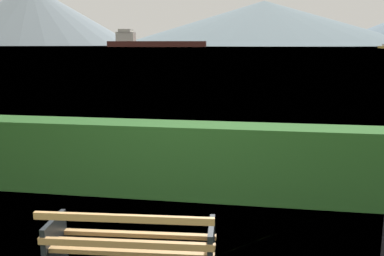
% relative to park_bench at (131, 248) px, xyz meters
% --- Properties ---
extents(water_surface, '(620.00, 620.00, 0.00)m').
position_rel_park_bench_xyz_m(water_surface, '(-0.00, 308.16, -0.42)').
color(water_surface, '#7A99A8').
rests_on(water_surface, ground_plane).
extents(park_bench, '(1.64, 0.69, 0.87)m').
position_rel_park_bench_xyz_m(park_bench, '(0.00, 0.00, 0.00)').
color(park_bench, tan).
rests_on(park_bench, ground_plane).
extents(hedge_row, '(11.95, 0.64, 1.14)m').
position_rel_park_bench_xyz_m(hedge_row, '(-0.00, 2.68, 0.14)').
color(hedge_row, '#285B23').
rests_on(hedge_row, ground_plane).
extents(cargo_ship_large, '(74.74, 15.93, 13.16)m').
position_rel_park_bench_xyz_m(cargo_ship_large, '(-84.34, 316.29, 3.26)').
color(cargo_ship_large, '#471E19').
rests_on(cargo_ship_large, water_surface).
extents(distant_hills, '(959.61, 432.69, 87.51)m').
position_rel_park_bench_xyz_m(distant_hills, '(96.50, 561.71, 38.48)').
color(distant_hills, gray).
rests_on(distant_hills, ground_plane).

